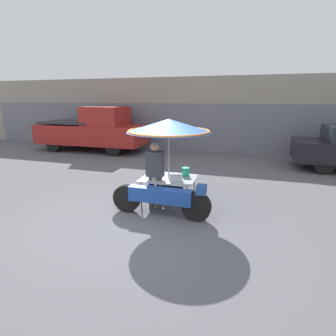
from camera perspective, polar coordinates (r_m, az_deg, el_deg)
ground_plane at (r=5.64m, az=-8.48°, el=-11.28°), size 36.00×36.00×0.00m
shopfront_building at (r=13.63m, az=7.57°, el=11.58°), size 28.00×2.06×3.47m
vendor_motorcycle_cart at (r=5.85m, az=-0.05°, el=5.98°), size 2.20×1.88×2.04m
vendor_person at (r=5.92m, az=-2.83°, el=-0.91°), size 0.38×0.22×1.55m
pickup_truck at (r=13.22m, az=-15.88°, el=7.90°), size 5.29×1.85×2.12m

